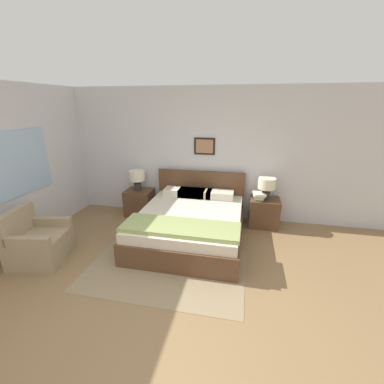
{
  "coord_description": "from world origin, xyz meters",
  "views": [
    {
      "loc": [
        0.88,
        -2.07,
        2.27
      ],
      "look_at": [
        0.09,
        1.63,
        0.96
      ],
      "focal_mm": 24.0,
      "sensor_mm": 36.0,
      "label": 1
    }
  ],
  "objects_px": {
    "armchair": "(38,243)",
    "table_lamp_by_door": "(267,185)",
    "nightstand_near_window": "(140,202)",
    "table_lamp_near_window": "(137,177)",
    "nightstand_by_door": "(264,212)",
    "bed": "(190,223)"
  },
  "relations": [
    {
      "from": "table_lamp_by_door",
      "to": "nightstand_near_window",
      "type": "bearing_deg",
      "value": 179.71
    },
    {
      "from": "nightstand_by_door",
      "to": "table_lamp_near_window",
      "type": "bearing_deg",
      "value": -179.71
    },
    {
      "from": "armchair",
      "to": "table_lamp_near_window",
      "type": "xyz_separation_m",
      "value": [
        0.82,
        1.9,
        0.56
      ]
    },
    {
      "from": "table_lamp_near_window",
      "to": "table_lamp_by_door",
      "type": "relative_size",
      "value": 1.0
    },
    {
      "from": "armchair",
      "to": "nightstand_by_door",
      "type": "bearing_deg",
      "value": 108.18
    },
    {
      "from": "armchair",
      "to": "nightstand_by_door",
      "type": "relative_size",
      "value": 1.56
    },
    {
      "from": "armchair",
      "to": "table_lamp_by_door",
      "type": "xyz_separation_m",
      "value": [
        3.4,
        1.9,
        0.56
      ]
    },
    {
      "from": "armchair",
      "to": "table_lamp_near_window",
      "type": "height_order",
      "value": "table_lamp_near_window"
    },
    {
      "from": "bed",
      "to": "nightstand_near_window",
      "type": "relative_size",
      "value": 3.76
    },
    {
      "from": "armchair",
      "to": "table_lamp_near_window",
      "type": "bearing_deg",
      "value": 145.56
    },
    {
      "from": "nightstand_near_window",
      "to": "table_lamp_near_window",
      "type": "bearing_deg",
      "value": -131.53
    },
    {
      "from": "bed",
      "to": "nightstand_by_door",
      "type": "height_order",
      "value": "bed"
    },
    {
      "from": "nightstand_near_window",
      "to": "table_lamp_near_window",
      "type": "height_order",
      "value": "table_lamp_near_window"
    },
    {
      "from": "armchair",
      "to": "table_lamp_by_door",
      "type": "height_order",
      "value": "table_lamp_by_door"
    },
    {
      "from": "armchair",
      "to": "table_lamp_near_window",
      "type": "relative_size",
      "value": 2.05
    },
    {
      "from": "bed",
      "to": "nightstand_by_door",
      "type": "bearing_deg",
      "value": 31.49
    },
    {
      "from": "bed",
      "to": "table_lamp_by_door",
      "type": "bearing_deg",
      "value": 31.08
    },
    {
      "from": "bed",
      "to": "nightstand_near_window",
      "type": "height_order",
      "value": "bed"
    },
    {
      "from": "nightstand_near_window",
      "to": "nightstand_by_door",
      "type": "relative_size",
      "value": 1.0
    },
    {
      "from": "nightstand_by_door",
      "to": "bed",
      "type": "bearing_deg",
      "value": -148.51
    },
    {
      "from": "armchair",
      "to": "nightstand_near_window",
      "type": "xyz_separation_m",
      "value": [
        0.83,
        1.91,
        -0.0
      ]
    },
    {
      "from": "nightstand_near_window",
      "to": "armchair",
      "type": "bearing_deg",
      "value": -113.41
    }
  ]
}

